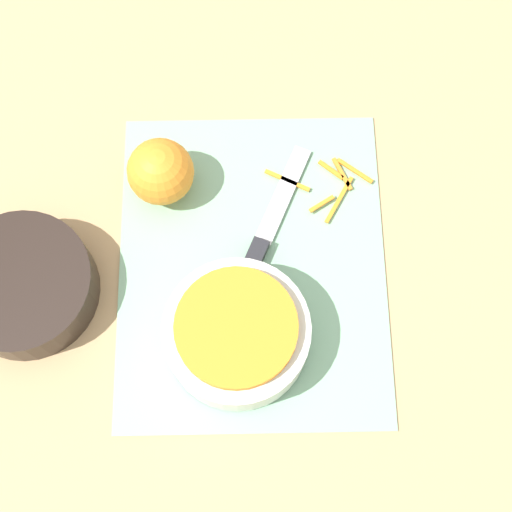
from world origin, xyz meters
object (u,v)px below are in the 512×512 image
Objects in this scene: bowl_speckled at (241,334)px; knife at (256,264)px; orange_left at (164,172)px; bowl_dark at (28,286)px.

bowl_speckled reaches higher than knife.
orange_left is at bearing 24.34° from bowl_speckled.
bowl_speckled is 0.10m from knife.
orange_left is (0.13, -0.16, 0.02)m from bowl_dark.
bowl_speckled is 0.69× the size of knife.
bowl_speckled is at bearing -155.66° from orange_left.
knife is (0.03, -0.27, -0.01)m from bowl_dark.
knife is at bearing -84.27° from bowl_dark.
orange_left is (0.11, 0.11, 0.03)m from knife.
orange_left is at bearing -49.83° from bowl_dark.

